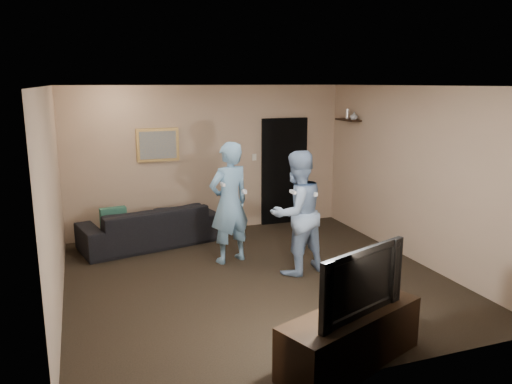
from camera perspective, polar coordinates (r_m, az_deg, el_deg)
name	(u,v)px	position (r m, az deg, el deg)	size (l,w,h in m)	color
ground	(256,278)	(6.98, 0.02, -9.82)	(5.00, 5.00, 0.00)	black
ceiling	(256,86)	(6.46, 0.02, 12.04)	(5.00, 5.00, 0.04)	silver
wall_back	(209,159)	(8.96, -5.40, 3.74)	(5.00, 0.04, 2.60)	tan
wall_front	(354,241)	(4.41, 11.12, -5.56)	(5.00, 0.04, 2.60)	tan
wall_left	(53,201)	(6.24, -22.14, -0.95)	(0.04, 5.00, 2.60)	tan
wall_right	(414,175)	(7.79, 17.60, 1.91)	(0.04, 5.00, 2.60)	tan
sofa	(150,226)	(8.44, -11.97, -3.78)	(2.25, 0.88, 0.66)	black
throw_pillow	(114,220)	(8.35, -15.97, -3.09)	(0.41, 0.13, 0.41)	#1A5041
painting_frame	(158,145)	(8.72, -11.16, 5.31)	(0.72, 0.05, 0.57)	olive
painting_canvas	(158,145)	(8.69, -11.13, 5.29)	(0.62, 0.01, 0.47)	slate
doorway	(284,171)	(9.44, 3.25, 2.37)	(0.90, 0.06, 2.00)	black
light_switch	(254,157)	(9.18, -0.20, 4.00)	(0.08, 0.02, 0.12)	silver
wall_shelf	(348,120)	(9.14, 10.48, 8.11)	(0.20, 0.60, 0.03)	black
shelf_vase	(354,116)	(8.96, 11.14, 8.55)	(0.13, 0.13, 0.14)	#B0B1B5
shelf_figurine	(347,114)	(9.16, 10.40, 8.78)	(0.06, 0.06, 0.18)	silver
tv_console	(350,339)	(5.04, 10.74, -16.16)	(1.57, 0.50, 0.56)	black
television	(353,279)	(4.78, 11.04, -9.76)	(1.13, 0.15, 0.65)	black
wii_player_left	(229,203)	(7.37, -3.06, -1.24)	(0.76, 0.60, 1.81)	#74A4C9
wii_player_right	(297,213)	(6.95, 4.67, -2.40)	(0.99, 0.86, 1.74)	#8CA8CC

